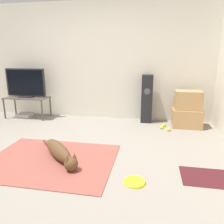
{
  "coord_description": "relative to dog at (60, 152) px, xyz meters",
  "views": [
    {
      "loc": [
        1.28,
        -2.77,
        1.41
      ],
      "look_at": [
        0.61,
        0.88,
        0.45
      ],
      "focal_mm": 35.0,
      "sensor_mm": 36.0,
      "label": 1
    }
  ],
  "objects": [
    {
      "name": "ground_plane",
      "position": [
        -0.07,
        0.17,
        -0.12
      ],
      "size": [
        12.0,
        12.0,
        0.0
      ],
      "primitive_type": "plane",
      "color": "gray"
    },
    {
      "name": "wall_back",
      "position": [
        -0.07,
        2.27,
        1.15
      ],
      "size": [
        8.0,
        0.06,
        2.55
      ],
      "color": "silver",
      "rests_on": "ground_plane"
    },
    {
      "name": "area_rug",
      "position": [
        -0.12,
        -0.03,
        -0.12
      ],
      "size": [
        1.74,
        1.33,
        0.01
      ],
      "color": "#934C42",
      "rests_on": "ground_plane"
    },
    {
      "name": "dog",
      "position": [
        0.0,
        0.0,
        0.0
      ],
      "size": [
        0.86,
        0.85,
        0.23
      ],
      "color": "brown",
      "rests_on": "area_rug"
    },
    {
      "name": "frisbee",
      "position": [
        1.06,
        -0.37,
        -0.11
      ],
      "size": [
        0.25,
        0.25,
        0.03
      ],
      "color": "yellow",
      "rests_on": "ground_plane"
    },
    {
      "name": "cardboard_box_lower",
      "position": [
        1.93,
        1.85,
        0.06
      ],
      "size": [
        0.57,
        0.39,
        0.37
      ],
      "color": "tan",
      "rests_on": "ground_plane"
    },
    {
      "name": "cardboard_box_upper",
      "position": [
        1.93,
        1.85,
        0.43
      ],
      "size": [
        0.51,
        0.35,
        0.38
      ],
      "color": "tan",
      "rests_on": "cardboard_box_lower"
    },
    {
      "name": "floor_speaker",
      "position": [
        1.11,
        2.06,
        0.39
      ],
      "size": [
        0.23,
        0.24,
        1.02
      ],
      "color": "black",
      "rests_on": "ground_plane"
    },
    {
      "name": "tv_stand",
      "position": [
        -1.63,
        1.93,
        0.3
      ],
      "size": [
        0.99,
        0.47,
        0.48
      ],
      "color": "brown",
      "rests_on": "ground_plane"
    },
    {
      "name": "tv",
      "position": [
        -1.63,
        1.93,
        0.68
      ],
      "size": [
        0.94,
        0.2,
        0.65
      ],
      "color": "#232326",
      "rests_on": "tv_stand"
    },
    {
      "name": "tennis_ball_by_boxes",
      "position": [
        1.49,
        1.77,
        -0.09
      ],
      "size": [
        0.07,
        0.07,
        0.07
      ],
      "color": "#C6E033",
      "rests_on": "ground_plane"
    },
    {
      "name": "tennis_ball_near_speaker",
      "position": [
        1.43,
        1.62,
        -0.09
      ],
      "size": [
        0.07,
        0.07,
        0.07
      ],
      "color": "#C6E033",
      "rests_on": "ground_plane"
    },
    {
      "name": "tennis_ball_loose_on_carpet",
      "position": [
        1.57,
        1.52,
        -0.09
      ],
      "size": [
        0.07,
        0.07,
        0.07
      ],
      "color": "#C6E033",
      "rests_on": "ground_plane"
    },
    {
      "name": "game_console",
      "position": [
        -1.74,
        1.94,
        -0.08
      ],
      "size": [
        0.33,
        0.27,
        0.08
      ],
      "color": "#B7B7BC",
      "rests_on": "ground_plane"
    },
    {
      "name": "door_mat",
      "position": [
        1.99,
        -0.1,
        -0.12
      ],
      "size": [
        0.77,
        0.45,
        0.01
      ],
      "color": "#47191E",
      "rests_on": "ground_plane"
    }
  ]
}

